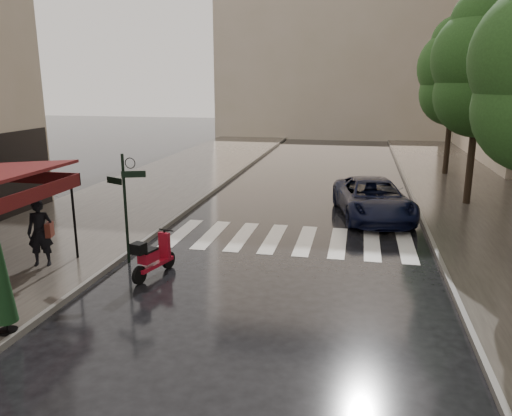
% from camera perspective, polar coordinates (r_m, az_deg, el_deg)
% --- Properties ---
extents(ground, '(120.00, 120.00, 0.00)m').
position_cam_1_polar(ground, '(11.75, -15.36, -11.40)').
color(ground, black).
rests_on(ground, ground).
extents(sidewalk_near, '(6.00, 60.00, 0.12)m').
position_cam_1_polar(sidewalk_near, '(23.91, -12.12, 2.03)').
color(sidewalk_near, '#38332D').
rests_on(sidewalk_near, ground).
extents(sidewalk_far, '(5.50, 60.00, 0.12)m').
position_cam_1_polar(sidewalk_far, '(22.53, 24.74, 0.28)').
color(sidewalk_far, '#38332D').
rests_on(sidewalk_far, ground).
extents(curb_near, '(0.12, 60.00, 0.16)m').
position_cam_1_polar(curb_near, '(22.86, -5.10, 1.78)').
color(curb_near, '#595651').
rests_on(curb_near, ground).
extents(curb_far, '(0.12, 60.00, 0.16)m').
position_cam_1_polar(curb_far, '(22.05, 17.65, 0.69)').
color(curb_far, '#595651').
rests_on(curb_far, ground).
extents(crosswalk, '(7.85, 3.20, 0.01)m').
position_cam_1_polar(crosswalk, '(16.28, 3.82, -3.60)').
color(crosswalk, silver).
rests_on(crosswalk, ground).
extents(signpost, '(1.17, 0.29, 3.10)m').
position_cam_1_polar(signpost, '(14.21, -14.72, 0.95)').
color(signpost, black).
rests_on(signpost, ground).
extents(backdrop_building, '(22.00, 6.00, 20.00)m').
position_cam_1_polar(backdrop_building, '(47.67, 9.79, 20.08)').
color(backdrop_building, tan).
rests_on(backdrop_building, ground).
extents(tree_mid, '(3.80, 3.80, 8.34)m').
position_cam_1_polar(tree_mid, '(21.83, 24.30, 14.63)').
color(tree_mid, black).
rests_on(tree_mid, sidewalk_far).
extents(tree_far, '(3.80, 3.80, 8.16)m').
position_cam_1_polar(tree_far, '(28.74, 21.72, 14.21)').
color(tree_far, black).
rests_on(tree_far, sidewalk_far).
extents(pedestrian_with_umbrella, '(1.36, 1.37, 2.55)m').
position_cam_1_polar(pedestrian_with_umbrella, '(14.44, -23.73, 0.32)').
color(pedestrian_with_umbrella, black).
rests_on(pedestrian_with_umbrella, sidewalk_near).
extents(scooter, '(0.71, 1.68, 1.13)m').
position_cam_1_polar(scooter, '(13.35, -11.74, -5.59)').
color(scooter, black).
rests_on(scooter, ground).
extents(parked_car, '(3.37, 5.59, 1.45)m').
position_cam_1_polar(parked_car, '(19.23, 13.22, 1.06)').
color(parked_car, black).
rests_on(parked_car, ground).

